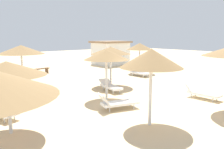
# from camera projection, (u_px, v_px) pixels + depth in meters

# --- Properties ---
(ground_plane) EXTENTS (80.00, 80.00, 0.00)m
(ground_plane) POSITION_uv_depth(u_px,v_px,m) (154.00, 108.00, 11.05)
(ground_plane) COLOR beige
(parasol_1) EXTENTS (2.35, 2.35, 2.65)m
(parasol_1) POSITION_uv_depth(u_px,v_px,m) (140.00, 47.00, 20.98)
(parasol_1) COLOR silver
(parasol_1) RESTS_ON ground
(parasol_3) EXTENTS (2.87, 2.87, 2.72)m
(parasol_3) POSITION_uv_depth(u_px,v_px,m) (21.00, 50.00, 14.85)
(parasol_3) COLOR silver
(parasol_3) RESTS_ON ground
(parasol_4) EXTENTS (2.60, 2.60, 2.48)m
(parasol_4) POSITION_uv_depth(u_px,v_px,m) (7.00, 69.00, 7.86)
(parasol_4) COLOR silver
(parasol_4) RESTS_ON ground
(parasol_5) EXTENTS (2.62, 2.62, 2.59)m
(parasol_5) POSITION_uv_depth(u_px,v_px,m) (111.00, 51.00, 15.58)
(parasol_5) COLOR silver
(parasol_5) RESTS_ON ground
(parasol_6) EXTENTS (2.33, 2.33, 2.61)m
(parasol_6) POSITION_uv_depth(u_px,v_px,m) (106.00, 55.00, 12.23)
(parasol_6) COLOR silver
(parasol_6) RESTS_ON ground
(parasol_8) EXTENTS (2.30, 2.30, 2.85)m
(parasol_8) POSITION_uv_depth(u_px,v_px,m) (151.00, 58.00, 8.59)
(parasol_8) COLOR silver
(parasol_8) RESTS_ON ground
(lounger_1) EXTENTS (0.68, 1.87, 0.79)m
(lounger_1) POSITION_uv_depth(u_px,v_px,m) (138.00, 72.00, 19.65)
(lounger_1) COLOR white
(lounger_1) RESTS_ON ground
(lounger_2) EXTENTS (0.65, 1.87, 0.77)m
(lounger_2) POSITION_uv_depth(u_px,v_px,m) (202.00, 92.00, 12.70)
(lounger_2) COLOR white
(lounger_2) RESTS_ON ground
(lounger_5) EXTENTS (1.00, 2.00, 0.62)m
(lounger_5) POSITION_uv_depth(u_px,v_px,m) (110.00, 86.00, 14.41)
(lounger_5) COLOR white
(lounger_5) RESTS_ON ground
(lounger_6) EXTENTS (1.95, 1.17, 0.81)m
(lounger_6) POSITION_uv_depth(u_px,v_px,m) (117.00, 102.00, 10.81)
(lounger_6) COLOR white
(lounger_6) RESTS_ON ground
(bench_0) EXTENTS (1.54, 0.57, 0.49)m
(bench_0) POSITION_uv_depth(u_px,v_px,m) (41.00, 70.00, 20.88)
(bench_0) COLOR brown
(bench_0) RESTS_ON ground
(beach_cabana) EXTENTS (3.84, 3.28, 2.68)m
(beach_cabana) POSITION_uv_depth(u_px,v_px,m) (111.00, 53.00, 27.34)
(beach_cabana) COLOR white
(beach_cabana) RESTS_ON ground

